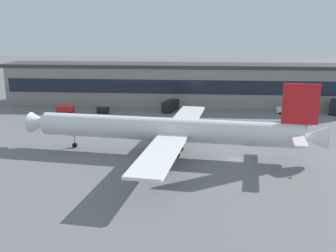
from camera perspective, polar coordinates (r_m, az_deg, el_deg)
The scene contains 11 objects.
ground_plane at distance 81.23m, azimuth 9.55°, elevation -4.77°, with size 600.00×600.00×0.00m, color slate.
terminal_building at distance 137.48m, azimuth 7.72°, elevation 5.99°, with size 150.68×14.90×13.99m.
airliner at distance 82.15m, azimuth 0.42°, elevation -0.55°, with size 63.09×54.63×15.60m.
fuel_truck at distance 125.90m, azimuth 0.37°, elevation 3.01°, with size 5.16×8.85×3.35m.
baggage_tug at distance 124.80m, azimuth -9.43°, elevation 2.35°, with size 3.76×2.37×1.85m.
crew_van at distance 126.37m, azimuth -14.65°, elevation 2.40°, with size 5.22×2.33×2.55m.
pushback_tractor at distance 127.97m, azimuth 16.53°, elevation 2.23°, with size 4.81×2.66×1.75m.
catering_truck at distance 132.67m, azimuth 22.99°, elevation 2.64°, with size 5.23×7.64×4.15m.
traffic_cone_0 at distance 73.64m, azimuth 17.40°, elevation -6.94°, with size 0.56×0.56×0.70m, color #F2590C.
traffic_cone_1 at distance 76.29m, azimuth 9.72°, elevation -5.75°, with size 0.56×0.56×0.70m, color #F2590C.
traffic_cone_2 at distance 70.59m, azimuth 6.59°, elevation -7.29°, with size 0.55×0.55×0.69m, color #F2590C.
Camera 1 is at (-7.08, -76.68, 25.85)m, focal length 42.09 mm.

